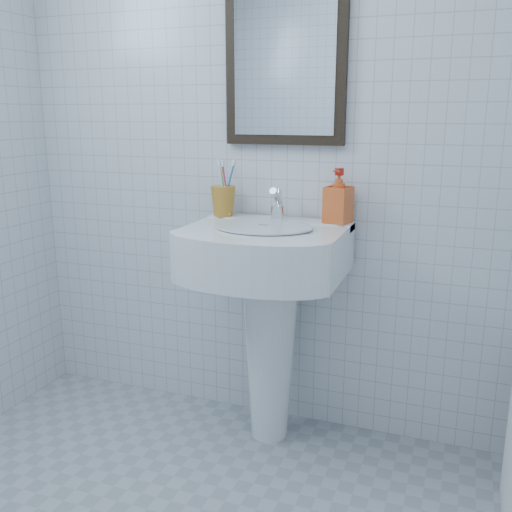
% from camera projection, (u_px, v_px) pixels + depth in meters
% --- Properties ---
extents(wall_back, '(2.20, 0.02, 2.50)m').
position_uv_depth(wall_back, '(257.00, 141.00, 2.41)').
color(wall_back, silver).
rests_on(wall_back, ground).
extents(washbasin, '(0.62, 0.45, 0.95)m').
position_uv_depth(washbasin, '(268.00, 298.00, 2.32)').
color(washbasin, white).
rests_on(washbasin, ground).
extents(faucet, '(0.06, 0.12, 0.14)m').
position_uv_depth(faucet, '(278.00, 207.00, 2.34)').
color(faucet, silver).
rests_on(faucet, washbasin).
extents(toothbrush_cup, '(0.11, 0.11, 0.13)m').
position_uv_depth(toothbrush_cup, '(223.00, 201.00, 2.42)').
color(toothbrush_cup, '#B17422').
rests_on(toothbrush_cup, washbasin).
extents(soap_dispenser, '(0.12, 0.12, 0.21)m').
position_uv_depth(soap_dispenser, '(338.00, 196.00, 2.26)').
color(soap_dispenser, red).
rests_on(soap_dispenser, washbasin).
extents(wall_mirror, '(0.50, 0.04, 0.62)m').
position_uv_depth(wall_mirror, '(285.00, 66.00, 2.27)').
color(wall_mirror, black).
rests_on(wall_mirror, wall_back).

